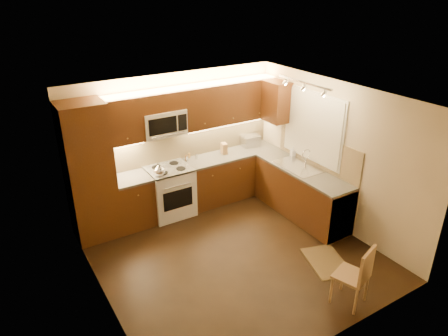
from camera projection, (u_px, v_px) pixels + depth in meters
floor at (234, 255)px, 6.48m from camera, size 4.00×4.00×0.01m
ceiling at (236, 99)px, 5.44m from camera, size 4.00×4.00×0.01m
wall_back at (175, 142)px, 7.51m from camera, size 4.00×0.01×2.50m
wall_front at (337, 255)px, 4.42m from camera, size 4.00×0.01×2.50m
wall_left at (97, 223)px, 5.00m from camera, size 0.01×4.00×2.50m
wall_right at (335, 155)px, 6.92m from camera, size 0.01×4.00×2.50m
pantry at (89, 173)px, 6.53m from camera, size 0.70×0.60×2.30m
base_cab_back_left at (133, 202)px, 7.14m from camera, size 0.62×0.60×0.86m
counter_back_left at (131, 179)px, 6.96m from camera, size 0.62×0.60×0.04m
base_cab_back_right at (232, 175)px, 8.12m from camera, size 1.92×0.60×0.86m
counter_back_right at (232, 154)px, 7.93m from camera, size 1.92×0.60×0.04m
base_cab_right at (301, 193)px, 7.43m from camera, size 0.60×2.00×0.86m
counter_right at (303, 171)px, 7.24m from camera, size 0.60×2.00×0.04m
dishwasher at (330, 210)px, 6.89m from camera, size 0.58×0.60×0.84m
backsplash_back at (192, 141)px, 7.69m from camera, size 3.30×0.02×0.60m
backsplash_right at (317, 151)px, 7.25m from camera, size 0.02×2.00×0.60m
upper_cab_back_left at (122, 120)px, 6.64m from camera, size 0.62×0.35×0.75m
upper_cab_back_right at (229, 102)px, 7.61m from camera, size 1.92×0.35×0.75m
upper_cab_bridge at (161, 101)px, 6.88m from camera, size 0.76×0.35×0.31m
upper_cab_right_corner at (276, 102)px, 7.66m from camera, size 0.35×0.50×0.75m
stove at (170, 191)px, 7.44m from camera, size 0.76×0.65×0.92m
microwave at (163, 123)px, 7.02m from camera, size 0.76×0.38×0.44m
window_frame at (313, 127)px, 7.19m from camera, size 0.03×1.44×1.24m
window_blinds at (312, 127)px, 7.18m from camera, size 0.02×1.36×1.16m
sink at (298, 163)px, 7.32m from camera, size 0.52×0.86×0.15m
faucet at (306, 157)px, 7.37m from camera, size 0.20×0.04×0.30m
track_light_bar at (304, 82)px, 6.51m from camera, size 0.04×1.20×0.03m
kettle at (159, 170)px, 6.93m from camera, size 0.20×0.20×0.22m
toaster_oven at (250, 141)px, 8.24m from camera, size 0.37×0.29×0.21m
knife_block at (224, 148)px, 7.87m from camera, size 0.12×0.17×0.21m
spice_jar_a at (196, 156)px, 7.66m from camera, size 0.06×0.06×0.10m
spice_jar_b at (186, 158)px, 7.58m from camera, size 0.04×0.04×0.10m
spice_jar_c at (187, 159)px, 7.56m from camera, size 0.04×0.04×0.10m
spice_jar_d at (189, 155)px, 7.71m from camera, size 0.06×0.06×0.09m
soap_bottle at (293, 152)px, 7.75m from camera, size 0.10×0.11×0.19m
rug at (327, 262)px, 6.31m from camera, size 0.75×0.92×0.01m
dining_chair at (351, 274)px, 5.36m from camera, size 0.50×0.50×0.89m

